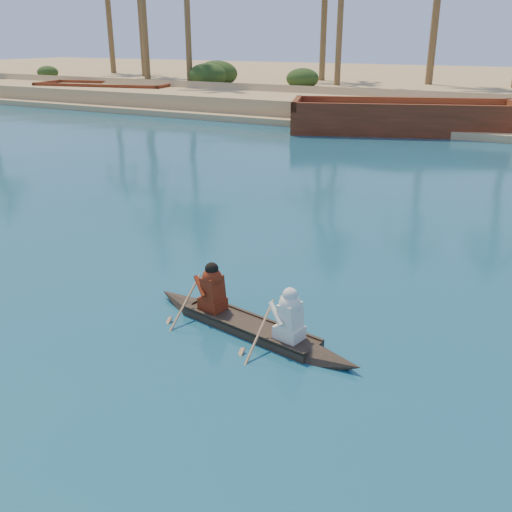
% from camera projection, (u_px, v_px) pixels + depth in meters
% --- Properties ---
extents(ground, '(160.00, 160.00, 0.00)m').
position_uv_depth(ground, '(64.00, 275.00, 12.36)').
color(ground, navy).
rests_on(ground, ground).
extents(sandy_embankment, '(150.00, 51.00, 1.50)m').
position_uv_depth(sandy_embankment, '(457.00, 88.00, 50.76)').
color(sandy_embankment, tan).
rests_on(sandy_embankment, ground).
extents(shrub_cluster, '(100.00, 6.00, 2.40)m').
position_uv_depth(shrub_cluster, '(416.00, 95.00, 37.85)').
color(shrub_cluster, '#213513').
rests_on(shrub_cluster, ground).
extents(canoe, '(4.49, 1.45, 1.23)m').
position_uv_depth(canoe, '(249.00, 319.00, 9.90)').
color(canoe, '#36281D').
rests_on(canoe, ground).
extents(barge_left, '(11.20, 5.57, 1.79)m').
position_uv_depth(barge_left, '(106.00, 94.00, 44.36)').
color(barge_left, maroon).
rests_on(barge_left, ground).
extents(barge_mid, '(12.38, 7.64, 1.96)m').
position_uv_depth(barge_mid, '(403.00, 119.00, 30.54)').
color(barge_mid, maroon).
rests_on(barge_mid, ground).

